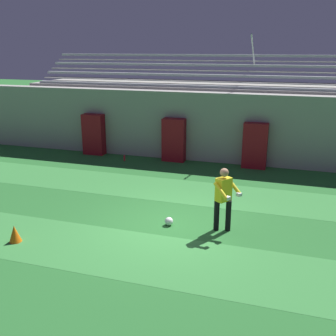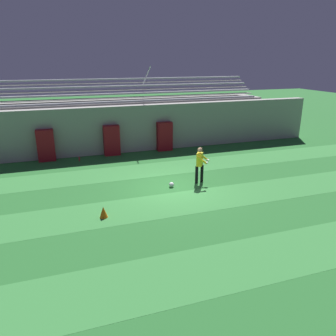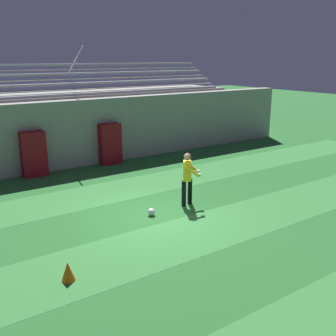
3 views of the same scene
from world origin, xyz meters
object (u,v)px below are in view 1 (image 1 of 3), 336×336
(padding_pillar_gate_left, at_px, (174,140))
(padding_pillar_gate_right, at_px, (255,146))
(water_bottle, at_px, (124,158))
(traffic_cone, at_px, (15,234))
(goalkeeper, at_px, (224,196))
(soccer_ball, at_px, (169,221))
(padding_pillar_far_left, at_px, (94,134))

(padding_pillar_gate_left, relative_size, padding_pillar_gate_right, 1.00)
(water_bottle, bearing_deg, traffic_cone, -87.63)
(padding_pillar_gate_right, xyz_separation_m, goalkeeper, (-0.23, -5.84, 0.07))
(padding_pillar_gate_left, distance_m, soccer_ball, 6.22)
(padding_pillar_far_left, bearing_deg, soccer_ball, -48.49)
(soccer_ball, relative_size, water_bottle, 0.92)
(padding_pillar_gate_right, height_order, padding_pillar_far_left, same)
(padding_pillar_gate_right, xyz_separation_m, water_bottle, (-5.22, -0.61, -0.76))
(padding_pillar_gate_right, distance_m, water_bottle, 5.31)
(padding_pillar_gate_left, bearing_deg, soccer_ball, -74.69)
(traffic_cone, bearing_deg, padding_pillar_gate_right, 58.25)
(padding_pillar_far_left, height_order, goalkeeper, padding_pillar_far_left)
(goalkeeper, xyz_separation_m, water_bottle, (-4.99, 5.23, -0.83))
(traffic_cone, bearing_deg, padding_pillar_far_left, 104.04)
(padding_pillar_gate_right, height_order, water_bottle, padding_pillar_gate_right)
(soccer_ball, bearing_deg, padding_pillar_gate_right, 74.66)
(traffic_cone, bearing_deg, water_bottle, 92.37)
(padding_pillar_gate_right, xyz_separation_m, soccer_ball, (-1.63, -5.95, -0.77))
(goalkeeper, bearing_deg, padding_pillar_far_left, 138.81)
(soccer_ball, xyz_separation_m, traffic_cone, (-3.28, -1.99, 0.10))
(padding_pillar_gate_left, height_order, soccer_ball, padding_pillar_gate_left)
(padding_pillar_gate_left, xyz_separation_m, padding_pillar_far_left, (-3.64, 0.00, 0.00))
(padding_pillar_gate_left, distance_m, padding_pillar_far_left, 3.64)
(traffic_cone, xyz_separation_m, water_bottle, (-0.30, 7.33, -0.09))
(padding_pillar_far_left, relative_size, soccer_ball, 8.00)
(padding_pillar_gate_right, distance_m, padding_pillar_far_left, 6.90)
(goalkeeper, relative_size, water_bottle, 6.96)
(goalkeeper, height_order, traffic_cone, goalkeeper)
(padding_pillar_gate_right, relative_size, soccer_ball, 8.00)
(padding_pillar_gate_left, relative_size, traffic_cone, 4.19)
(padding_pillar_gate_right, height_order, traffic_cone, padding_pillar_gate_right)
(padding_pillar_gate_right, relative_size, padding_pillar_far_left, 1.00)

